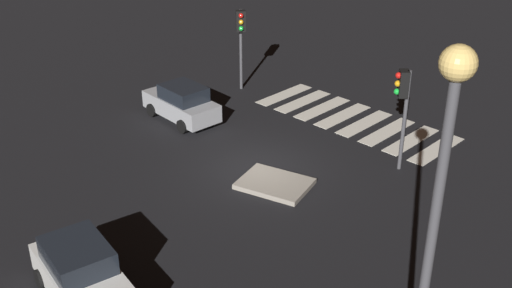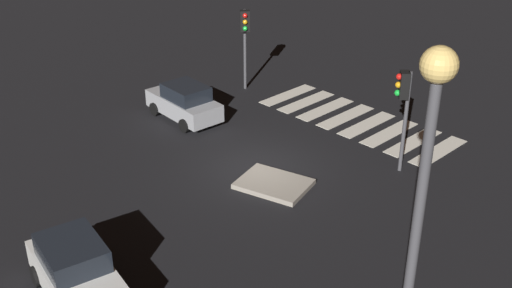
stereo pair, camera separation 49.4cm
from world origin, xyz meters
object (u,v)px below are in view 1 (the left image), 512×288
at_px(traffic_light_south, 403,96).
at_px(street_lamp, 435,214).
at_px(traffic_island, 275,184).
at_px(traffic_light_east, 241,30).
at_px(car_silver, 182,103).
at_px(car_white, 82,275).

xyz_separation_m(traffic_light_south, street_lamp, (-6.74, 10.13, 2.87)).
distance_m(traffic_island, street_lamp, 12.31).
height_order(traffic_light_east, street_lamp, street_lamp).
relative_size(traffic_island, car_silver, 0.75).
bearing_deg(street_lamp, traffic_light_east, -35.38).
height_order(car_silver, street_lamp, street_lamp).
relative_size(traffic_light_east, traffic_light_south, 1.00).
distance_m(traffic_light_east, street_lamp, 20.31).
height_order(traffic_island, traffic_light_south, traffic_light_south).
distance_m(car_silver, street_lamp, 18.11).
relative_size(car_white, traffic_light_south, 1.05).
height_order(car_white, car_silver, car_white).
distance_m(car_silver, traffic_light_south, 9.64).
bearing_deg(traffic_light_south, street_lamp, 79.63).
bearing_deg(traffic_island, car_white, 93.27).
bearing_deg(street_lamp, car_silver, -25.26).
distance_m(traffic_island, traffic_light_south, 5.46).
bearing_deg(street_lamp, car_white, 12.18).
distance_m(traffic_island, car_silver, 6.85).
bearing_deg(traffic_light_east, traffic_light_south, 31.65).
distance_m(car_white, street_lamp, 10.11).
height_order(traffic_light_south, street_lamp, street_lamp).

